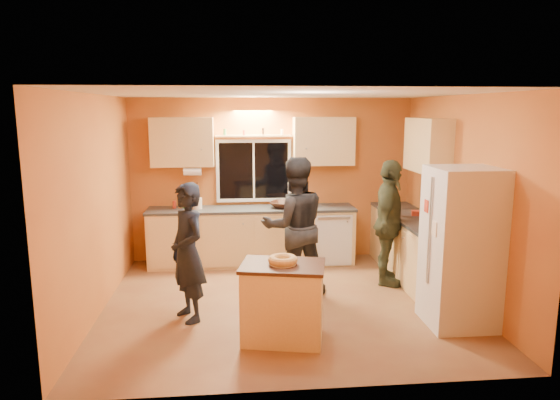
{
  "coord_description": "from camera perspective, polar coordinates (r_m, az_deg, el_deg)",
  "views": [
    {
      "loc": [
        -0.64,
        -5.96,
        2.42
      ],
      "look_at": [
        -0.03,
        0.4,
        1.26
      ],
      "focal_mm": 32.0,
      "sensor_mm": 36.0,
      "label": 1
    }
  ],
  "objects": [
    {
      "name": "utensil_crock",
      "position": [
        7.82,
        -9.41,
        -0.39
      ],
      "size": [
        0.14,
        0.14,
        0.17
      ],
      "primitive_type": "cylinder",
      "color": "#F0E0C9",
      "rests_on": "back_counter"
    },
    {
      "name": "island",
      "position": [
        5.36,
        0.32,
        -11.54
      ],
      "size": [
        0.97,
        0.76,
        0.84
      ],
      "rotation": [
        0.0,
        0.0,
        -0.21
      ],
      "color": "tan",
      "rests_on": "ground"
    },
    {
      "name": "potted_plant",
      "position": [
        6.4,
        19.15,
        -2.75
      ],
      "size": [
        0.28,
        0.26,
        0.27
      ],
      "primitive_type": "imported",
      "rotation": [
        0.0,
        0.0,
        0.21
      ],
      "color": "gray",
      "rests_on": "right_counter"
    },
    {
      "name": "red_box",
      "position": [
        7.51,
        15.41,
        -1.45
      ],
      "size": [
        0.19,
        0.16,
        0.07
      ],
      "primitive_type": "cube",
      "rotation": [
        0.0,
        0.0,
        -0.28
      ],
      "color": "#B22F1B",
      "rests_on": "right_counter"
    },
    {
      "name": "refrigerator",
      "position": [
        5.94,
        19.98,
        -5.13
      ],
      "size": [
        0.72,
        0.7,
        1.8
      ],
      "primitive_type": "cube",
      "color": "silver",
      "rests_on": "ground"
    },
    {
      "name": "ground",
      "position": [
        6.47,
        0.6,
        -11.66
      ],
      "size": [
        4.5,
        4.5,
        0.0
      ],
      "primitive_type": "plane",
      "color": "brown",
      "rests_on": "ground"
    },
    {
      "name": "right_counter",
      "position": [
        7.23,
        15.8,
        -5.87
      ],
      "size": [
        0.62,
        1.84,
        0.9
      ],
      "color": "tan",
      "rests_on": "ground"
    },
    {
      "name": "mixing_bowl",
      "position": [
        7.81,
        0.36,
        -0.54
      ],
      "size": [
        0.53,
        0.53,
        0.1
      ],
      "primitive_type": "imported",
      "rotation": [
        0.0,
        0.0,
        -0.42
      ],
      "color": "black",
      "rests_on": "back_counter"
    },
    {
      "name": "person_left",
      "position": [
        5.84,
        -10.51,
        -5.91
      ],
      "size": [
        0.62,
        0.7,
        1.61
      ],
      "primitive_type": "imported",
      "rotation": [
        0.0,
        0.0,
        -1.06
      ],
      "color": "black",
      "rests_on": "ground"
    },
    {
      "name": "room_shell",
      "position": [
        6.47,
        1.3,
        3.2
      ],
      "size": [
        4.54,
        4.04,
        2.61
      ],
      "color": "#CA7A33",
      "rests_on": "ground"
    },
    {
      "name": "person_right",
      "position": [
        7.06,
        12.31,
        -2.57
      ],
      "size": [
        0.8,
        1.11,
        1.75
      ],
      "primitive_type": "imported",
      "rotation": [
        0.0,
        0.0,
        1.16
      ],
      "color": "#313622",
      "rests_on": "ground"
    },
    {
      "name": "bundt_pastry",
      "position": [
        5.21,
        0.32,
        -6.87
      ],
      "size": [
        0.31,
        0.31,
        0.09
      ],
      "primitive_type": "torus",
      "color": "tan",
      "rests_on": "island"
    },
    {
      "name": "back_counter",
      "position": [
        7.94,
        -0.6,
        -4.04
      ],
      "size": [
        4.23,
        0.62,
        0.9
      ],
      "color": "tan",
      "rests_on": "ground"
    },
    {
      "name": "person_center",
      "position": [
        6.55,
        1.66,
        -3.01
      ],
      "size": [
        0.97,
        0.8,
        1.82
      ],
      "primitive_type": "imported",
      "rotation": [
        0.0,
        0.0,
        3.27
      ],
      "color": "black",
      "rests_on": "ground"
    }
  ]
}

